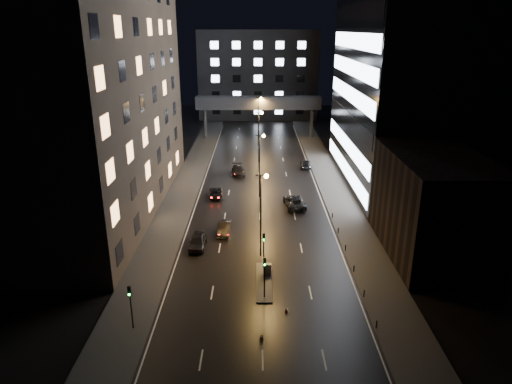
{
  "coord_description": "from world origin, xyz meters",
  "views": [
    {
      "loc": [
        -0.53,
        -40.15,
        25.34
      ],
      "look_at": [
        -0.54,
        19.16,
        4.0
      ],
      "focal_mm": 32.0,
      "sensor_mm": 36.0,
      "label": 1
    }
  ],
  "objects_px": {
    "car_away_d": "(239,170)",
    "utility_cabinet": "(267,269)",
    "car_away_c": "(216,194)",
    "car_toward_b": "(305,164)",
    "car_toward_a": "(295,202)",
    "car_away_b": "(225,228)",
    "car_away_a": "(198,241)"
  },
  "relations": [
    {
      "from": "car_away_b",
      "to": "car_away_c",
      "type": "relative_size",
      "value": 0.99
    },
    {
      "from": "car_away_d",
      "to": "car_toward_a",
      "type": "height_order",
      "value": "car_toward_a"
    },
    {
      "from": "car_away_d",
      "to": "utility_cabinet",
      "type": "distance_m",
      "value": 36.77
    },
    {
      "from": "car_away_a",
      "to": "car_away_c",
      "type": "xyz_separation_m",
      "value": [
        0.79,
        17.62,
        -0.18
      ]
    },
    {
      "from": "car_away_a",
      "to": "car_away_d",
      "type": "bearing_deg",
      "value": 82.93
    },
    {
      "from": "car_away_a",
      "to": "car_away_c",
      "type": "height_order",
      "value": "car_away_a"
    },
    {
      "from": "car_away_a",
      "to": "utility_cabinet",
      "type": "height_order",
      "value": "car_away_a"
    },
    {
      "from": "utility_cabinet",
      "to": "car_toward_b",
      "type": "bearing_deg",
      "value": 85.62
    },
    {
      "from": "car_away_c",
      "to": "car_away_d",
      "type": "distance_m",
      "value": 12.43
    },
    {
      "from": "car_away_b",
      "to": "car_away_c",
      "type": "xyz_separation_m",
      "value": [
        -2.23,
        13.44,
        -0.11
      ]
    },
    {
      "from": "car_away_c",
      "to": "car_away_b",
      "type": "bearing_deg",
      "value": -86.2
    },
    {
      "from": "car_away_a",
      "to": "utility_cabinet",
      "type": "distance_m",
      "value": 10.83
    },
    {
      "from": "car_away_a",
      "to": "car_away_b",
      "type": "distance_m",
      "value": 5.16
    },
    {
      "from": "car_away_a",
      "to": "car_toward_b",
      "type": "relative_size",
      "value": 0.99
    },
    {
      "from": "car_away_d",
      "to": "car_toward_b",
      "type": "height_order",
      "value": "car_away_d"
    },
    {
      "from": "car_away_a",
      "to": "car_away_c",
      "type": "distance_m",
      "value": 17.64
    },
    {
      "from": "car_away_c",
      "to": "car_away_d",
      "type": "bearing_deg",
      "value": 69.76
    },
    {
      "from": "car_away_b",
      "to": "car_toward_a",
      "type": "relative_size",
      "value": 0.76
    },
    {
      "from": "car_away_c",
      "to": "car_toward_a",
      "type": "height_order",
      "value": "car_toward_a"
    },
    {
      "from": "car_toward_a",
      "to": "car_away_a",
      "type": "bearing_deg",
      "value": 39.59
    },
    {
      "from": "car_away_c",
      "to": "car_toward_b",
      "type": "xyz_separation_m",
      "value": [
        15.9,
        16.53,
        0.07
      ]
    },
    {
      "from": "car_away_b",
      "to": "utility_cabinet",
      "type": "relative_size",
      "value": 3.38
    },
    {
      "from": "car_away_c",
      "to": "utility_cabinet",
      "type": "height_order",
      "value": "utility_cabinet"
    },
    {
      "from": "car_away_c",
      "to": "car_toward_b",
      "type": "height_order",
      "value": "car_toward_b"
    },
    {
      "from": "car_away_d",
      "to": "car_toward_b",
      "type": "bearing_deg",
      "value": 11.82
    },
    {
      "from": "car_away_d",
      "to": "car_toward_a",
      "type": "distance_m",
      "value": 18.47
    },
    {
      "from": "car_away_c",
      "to": "car_toward_b",
      "type": "distance_m",
      "value": 22.94
    },
    {
      "from": "car_away_a",
      "to": "car_toward_b",
      "type": "height_order",
      "value": "car_away_a"
    },
    {
      "from": "car_away_b",
      "to": "car_away_d",
      "type": "relative_size",
      "value": 0.85
    },
    {
      "from": "car_away_b",
      "to": "car_toward_a",
      "type": "distance_m",
      "value": 13.62
    },
    {
      "from": "car_away_b",
      "to": "car_away_c",
      "type": "bearing_deg",
      "value": 102.14
    },
    {
      "from": "car_away_a",
      "to": "car_away_d",
      "type": "relative_size",
      "value": 0.9
    }
  ]
}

